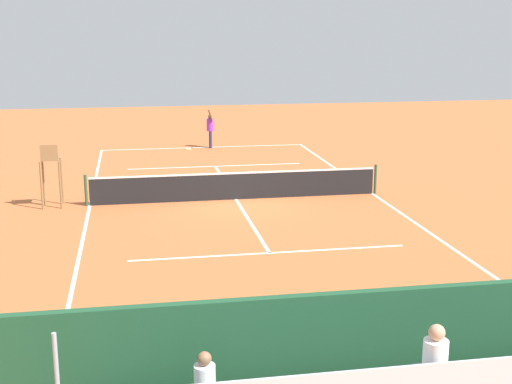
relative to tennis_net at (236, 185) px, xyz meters
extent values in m
plane|color=#BC6033|center=(0.00, 0.00, -0.50)|extent=(60.00, 60.00, 0.00)
cube|color=white|center=(0.00, -11.00, -0.50)|extent=(10.00, 0.10, 0.01)
cube|color=white|center=(0.00, 11.00, -0.50)|extent=(10.00, 0.10, 0.01)
cube|color=white|center=(-5.00, 0.00, -0.50)|extent=(0.10, 22.00, 0.01)
cube|color=white|center=(5.00, 0.00, -0.50)|extent=(0.10, 22.00, 0.01)
cube|color=white|center=(0.00, -6.05, -0.50)|extent=(7.50, 0.10, 0.01)
cube|color=white|center=(0.00, 6.05, -0.50)|extent=(7.50, 0.10, 0.01)
cube|color=white|center=(0.00, 0.00, -0.50)|extent=(0.10, 12.10, 0.01)
cube|color=white|center=(0.00, -11.00, -0.50)|extent=(0.10, 0.30, 0.01)
cube|color=black|center=(0.00, 0.00, -0.05)|extent=(10.00, 0.02, 0.91)
cube|color=white|center=(0.00, 0.00, 0.44)|extent=(10.00, 0.04, 0.06)
cylinder|color=#2D5133|center=(-5.10, 0.00, 0.03)|extent=(0.10, 0.10, 1.07)
cylinder|color=#2D5133|center=(5.10, 0.00, 0.03)|extent=(0.10, 0.10, 1.07)
cube|color=#1E4C2D|center=(0.00, 14.00, 0.50)|extent=(18.00, 0.16, 2.00)
cube|color=silver|center=(0.00, 14.98, 0.53)|extent=(8.60, 0.03, 0.36)
cube|color=silver|center=(0.00, 15.78, 0.98)|extent=(8.60, 0.03, 0.36)
cube|color=silver|center=(0.00, 16.40, 1.23)|extent=(8.60, 0.36, 0.04)
cube|color=silver|center=(0.00, 16.58, 1.43)|extent=(8.60, 0.03, 0.36)
cube|color=#2D2D33|center=(0.04, 16.23, 1.27)|extent=(0.32, 0.40, 0.12)
cylinder|color=white|center=(0.04, 16.35, 1.55)|extent=(0.30, 0.30, 0.45)
sphere|color=tan|center=(0.04, 16.35, 1.88)|extent=(0.20, 0.20, 0.20)
cylinder|color=white|center=(2.64, 14.75, 0.65)|extent=(0.30, 0.30, 0.45)
sphere|color=#8C6647|center=(2.64, 14.75, 0.98)|extent=(0.20, 0.20, 0.20)
cylinder|color=olive|center=(5.90, -0.39, 0.30)|extent=(0.07, 0.07, 1.60)
cylinder|color=olive|center=(6.50, -0.39, 0.30)|extent=(0.07, 0.07, 1.60)
cylinder|color=olive|center=(5.90, 0.21, 0.30)|extent=(0.07, 0.07, 1.60)
cylinder|color=olive|center=(6.50, 0.21, 0.30)|extent=(0.07, 0.07, 1.60)
cube|color=olive|center=(6.20, -0.09, 1.13)|extent=(0.56, 0.56, 0.06)
cube|color=olive|center=(6.20, 0.15, 1.40)|extent=(0.56, 0.06, 0.48)
cube|color=olive|center=(5.94, -0.09, 1.28)|extent=(0.04, 0.48, 0.04)
cube|color=olive|center=(6.46, -0.09, 1.28)|extent=(0.04, 0.48, 0.04)
cube|color=#234C2D|center=(-1.69, 13.20, -0.05)|extent=(1.80, 0.40, 0.05)
cylinder|color=#234C2D|center=(-2.44, 13.20, -0.28)|extent=(0.06, 0.06, 0.45)
cylinder|color=#234C2D|center=(-0.94, 13.20, -0.28)|extent=(0.06, 0.06, 0.45)
cube|color=#234C2D|center=(-1.69, 13.38, 0.25)|extent=(1.80, 0.04, 0.36)
cube|color=#334C8C|center=(-0.21, 13.40, -0.32)|extent=(0.90, 0.36, 0.36)
cylinder|color=navy|center=(-0.35, -10.96, -0.08)|extent=(0.14, 0.14, 0.85)
cylinder|color=navy|center=(-0.34, -10.74, -0.08)|extent=(0.14, 0.14, 0.85)
cylinder|color=purple|center=(-0.35, -10.85, 0.65)|extent=(0.37, 0.37, 0.60)
sphere|color=brown|center=(-0.35, -10.85, 1.06)|extent=(0.22, 0.22, 0.22)
cylinder|color=brown|center=(-0.34, -10.63, 1.15)|extent=(0.25, 0.10, 0.55)
cylinder|color=brown|center=(-0.36, -11.07, 0.68)|extent=(0.09, 0.09, 0.50)
cylinder|color=black|center=(0.63, -10.81, -0.49)|extent=(0.17, 0.26, 0.03)
torus|color=#D8CC4C|center=(0.77, -10.58, -0.49)|extent=(0.42, 0.42, 0.02)
cylinder|color=white|center=(0.77, -10.58, -0.49)|extent=(0.25, 0.25, 0.00)
sphere|color=#CCDB33|center=(-0.20, -8.41, -0.47)|extent=(0.07, 0.07, 0.07)
sphere|color=#CCDB33|center=(-0.83, -9.69, -0.47)|extent=(0.07, 0.07, 0.07)
camera|label=1|loc=(3.48, 23.47, 5.39)|focal=48.97mm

